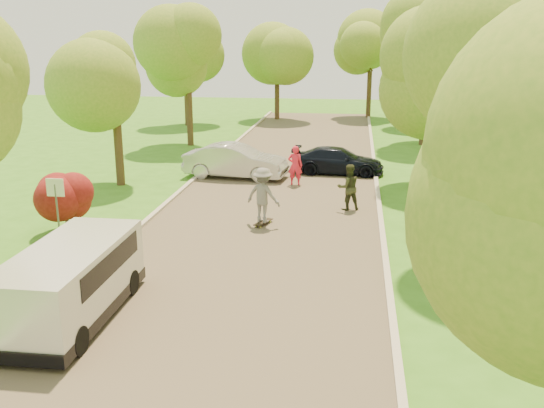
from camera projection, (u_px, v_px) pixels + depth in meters
The scene contains 22 objects.
ground at pixel (216, 317), 14.05m from camera, with size 100.00×100.00×0.00m, color #36731B.
road at pixel (266, 217), 21.68m from camera, with size 8.00×60.00×0.01m, color #4C4438.
curb_left at pixel (157, 211), 22.20m from camera, with size 0.18×60.00×0.12m, color #B2AD9E.
curb_right at pixel (381, 220), 21.13m from camera, with size 0.18×60.00×0.12m, color #B2AD9E.
street_sign at pixel (56, 198), 18.21m from camera, with size 0.55×0.06×2.17m.
red_shrub at pixel (65, 200), 19.83m from camera, with size 1.70×1.70×1.95m.
tree_l_midb at pixel (118, 78), 25.16m from camera, with size 4.30×4.20×6.62m.
tree_l_far at pixel (191, 50), 34.41m from camera, with size 4.92×4.80×7.79m.
tree_r_mida at pixel (506, 64), 16.40m from camera, with size 5.13×5.00×7.95m.
tree_r_midb at pixel (443, 70), 25.22m from camera, with size 4.51×4.40×7.01m.
tree_r_far at pixel (433, 44), 34.42m from camera, with size 5.33×5.20×8.34m.
tree_bg_a at pixel (188, 50), 42.39m from camera, with size 5.12×5.00×7.72m.
tree_bg_b at pixel (434, 46), 42.00m from camera, with size 5.12×5.00×7.95m.
tree_bg_c at pixel (280, 53), 45.50m from camera, with size 4.92×4.80×7.33m.
tree_bg_d at pixel (374, 48), 46.40m from camera, with size 5.12×5.00×7.72m.
minivan at pixel (72, 282), 13.72m from camera, with size 1.86×4.67×1.74m.
silver_sedan at pixel (235, 161), 27.51m from camera, with size 1.63×4.67×1.54m, color #B5B4BA.
dark_sedan at pixel (338, 161), 28.37m from camera, with size 1.73×4.25×1.23m, color black.
longboard at pixel (263, 222), 20.78m from camera, with size 0.59×1.00×0.11m.
skateboarder at pixel (263, 195), 20.52m from camera, with size 1.22×0.70×1.89m, color slate.
person_striped at pixel (295, 166), 26.14m from camera, with size 0.63×0.41×1.73m, color red.
person_olive at pixel (348, 187), 22.39m from camera, with size 0.84×0.66×1.74m, color #2E321E.
Camera 1 is at (3.05, -12.52, 6.31)m, focal length 40.00 mm.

